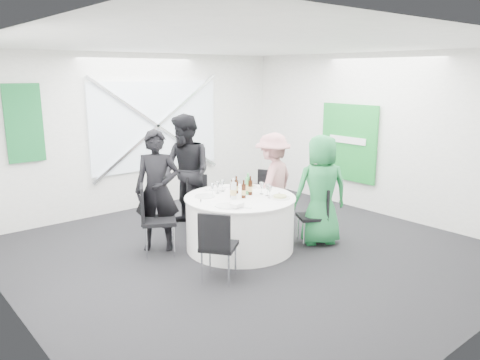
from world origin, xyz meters
TOP-DOWN VIEW (x-y plane):
  - floor at (0.00, 0.00)m, footprint 6.00×6.00m
  - ceiling at (0.00, 0.00)m, footprint 6.00×6.00m
  - wall_back at (0.00, 3.00)m, footprint 6.00×0.00m
  - wall_front at (0.00, -3.00)m, footprint 6.00×0.00m
  - wall_left at (-3.00, 0.00)m, footprint 0.00×6.00m
  - wall_right at (3.00, 0.00)m, footprint 0.00×6.00m
  - window_panel at (0.30, 2.96)m, footprint 2.60×0.03m
  - window_brace_a at (0.30, 2.92)m, footprint 2.63×0.05m
  - window_brace_b at (0.30, 2.92)m, footprint 2.63×0.05m
  - green_banner at (-2.00, 2.95)m, footprint 0.55×0.04m
  - green_sign at (2.94, 0.60)m, footprint 0.05×1.20m
  - banquet_table at (0.00, 0.20)m, footprint 1.56×1.56m
  - chair_back at (0.06, 1.24)m, footprint 0.41×0.42m
  - chair_back_left at (-1.07, 0.78)m, footprint 0.61×0.61m
  - chair_back_right at (1.01, 0.73)m, footprint 0.55×0.55m
  - chair_front_right at (0.98, -0.37)m, footprint 0.52×0.52m
  - chair_front_left at (-0.94, -0.50)m, footprint 0.57×0.57m
  - person_man_back_left at (-0.90, 0.92)m, footprint 0.74×0.71m
  - person_man_back at (-0.08, 1.43)m, footprint 0.55×0.92m
  - person_woman_pink at (0.95, 0.53)m, footprint 1.10×0.77m
  - person_woman_green at (1.03, -0.39)m, footprint 0.94×0.83m
  - plate_back at (0.00, 0.72)m, footprint 0.24×0.24m
  - plate_back_left at (-0.38, 0.52)m, footprint 0.28×0.28m
  - plate_back_right at (0.44, 0.55)m, footprint 0.29×0.29m
  - plate_front_right at (0.38, -0.21)m, footprint 0.28×0.28m
  - plate_front_left at (-0.45, -0.07)m, footprint 0.29×0.29m
  - napkin at (-0.38, -0.19)m, footprint 0.19×0.15m
  - beer_bottle_a at (-0.10, 0.25)m, footprint 0.06×0.06m
  - beer_bottle_b at (0.08, 0.38)m, footprint 0.06×0.06m
  - beer_bottle_c at (0.18, 0.19)m, footprint 0.06×0.06m
  - beer_bottle_d at (-0.00, 0.12)m, footprint 0.06×0.06m
  - green_water_bottle at (0.18, 0.24)m, footprint 0.08×0.08m
  - clear_water_bottle at (-0.14, 0.17)m, footprint 0.08×0.08m
  - wine_glass_a at (-0.01, 0.59)m, footprint 0.07×0.07m
  - wine_glass_b at (0.33, 0.12)m, footprint 0.07×0.07m
  - wine_glass_c at (-0.25, 0.52)m, footprint 0.07×0.07m
  - wine_glass_d at (0.33, -0.01)m, footprint 0.07×0.07m
  - wine_glass_e at (-0.12, 0.56)m, footprint 0.07×0.07m
  - wine_glass_f at (0.27, -0.12)m, footprint 0.07×0.07m
  - fork_a at (0.21, 0.74)m, footprint 0.15×0.02m
  - knife_a at (-0.11, 0.76)m, footprint 0.15×0.03m
  - fork_b at (-0.53, -0.03)m, footprint 0.11×0.12m
  - knife_b at (-0.31, -0.28)m, footprint 0.11×0.12m
  - fork_c at (-0.39, 0.62)m, footprint 0.09×0.14m
  - knife_c at (-0.55, 0.37)m, footprint 0.10×0.13m
  - fork_d at (0.56, 0.35)m, footprint 0.09×0.14m
  - knife_d at (0.41, 0.61)m, footprint 0.08×0.14m
  - fork_e at (0.34, -0.26)m, footprint 0.10×0.13m
  - knife_e at (0.52, -0.05)m, footprint 0.11×0.12m

SIDE VIEW (x-z plane):
  - floor at x=0.00m, z-range 0.00..0.00m
  - banquet_table at x=0.00m, z-range 0.00..0.76m
  - chair_front_right at x=0.98m, z-range 0.07..0.90m
  - chair_back at x=0.06m, z-range 0.07..0.93m
  - chair_front_left at x=-0.94m, z-range 0.08..0.96m
  - chair_back_right at x=1.01m, z-range 0.08..0.98m
  - chair_back_left at x=-1.07m, z-range 0.09..1.07m
  - fork_a at x=0.21m, z-range 0.76..0.77m
  - knife_a at x=-0.11m, z-range 0.76..0.77m
  - fork_b at x=-0.53m, z-range 0.76..0.77m
  - knife_b at x=-0.31m, z-range 0.76..0.77m
  - fork_c at x=-0.39m, z-range 0.76..0.77m
  - knife_c at x=-0.55m, z-range 0.76..0.77m
  - fork_d at x=0.56m, z-range 0.76..0.77m
  - knife_d at x=0.41m, z-range 0.76..0.77m
  - fork_e at x=0.34m, z-range 0.76..0.77m
  - knife_e at x=0.52m, z-range 0.76..0.77m
  - plate_back at x=0.00m, z-range 0.76..0.77m
  - plate_back_left at x=-0.38m, z-range 0.76..0.77m
  - plate_front_left at x=-0.45m, z-range 0.76..0.77m
  - person_woman_pink at x=0.95m, z-range 0.00..1.55m
  - plate_front_right at x=0.38m, z-range 0.76..0.80m
  - plate_back_right at x=0.44m, z-range 0.76..0.80m
  - napkin at x=-0.38m, z-range 0.78..0.82m
  - person_woman_green at x=1.03m, z-range 0.00..1.61m
  - person_man_back_left at x=-0.90m, z-range 0.00..1.70m
  - beer_bottle_a at x=-0.10m, z-range 0.73..0.98m
  - beer_bottle_b at x=0.08m, z-range 0.73..0.98m
  - beer_bottle_d at x=0.00m, z-range 0.73..0.98m
  - beer_bottle_c at x=0.18m, z-range 0.73..1.00m
  - clear_water_bottle at x=-0.14m, z-range 0.73..1.02m
  - green_water_bottle at x=0.18m, z-range 0.73..1.03m
  - wine_glass_a at x=-0.01m, z-range 0.80..0.97m
  - wine_glass_b at x=0.33m, z-range 0.80..0.97m
  - wine_glass_c at x=-0.25m, z-range 0.80..0.97m
  - wine_glass_d at x=0.33m, z-range 0.80..0.97m
  - wine_glass_e at x=-0.12m, z-range 0.80..0.97m
  - wine_glass_f at x=0.27m, z-range 0.80..0.97m
  - person_man_back at x=-0.08m, z-range 0.00..1.84m
  - green_sign at x=2.94m, z-range 0.50..1.90m
  - wall_back at x=0.00m, z-range -1.60..4.40m
  - wall_front at x=0.00m, z-range -1.60..4.40m
  - wall_left at x=-3.00m, z-range -1.60..4.40m
  - wall_right at x=3.00m, z-range -1.60..4.40m
  - window_panel at x=0.30m, z-range 0.70..2.30m
  - window_brace_a at x=0.30m, z-range 0.58..2.42m
  - window_brace_b at x=0.30m, z-range 0.58..2.42m
  - green_banner at x=-2.00m, z-range 1.10..2.30m
  - ceiling at x=0.00m, z-range 2.80..2.80m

